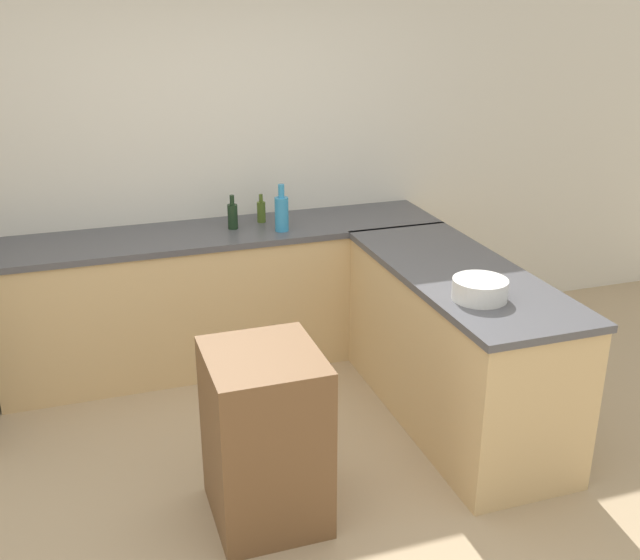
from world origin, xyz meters
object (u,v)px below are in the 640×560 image
olive_oil_bottle (261,211)px  wine_bottle_dark (233,215)px  island_table (265,437)px  mixing_bowl (480,289)px  dish_soap_bottle (282,213)px

olive_oil_bottle → wine_bottle_dark: size_ratio=0.85×
island_table → mixing_bowl: size_ratio=3.09×
mixing_bowl → dish_soap_bottle: (-0.63, 1.43, 0.07)m
dish_soap_bottle → island_table: bearing=-109.0°
mixing_bowl → wine_bottle_dark: 1.83m
olive_oil_bottle → wine_bottle_dark: wine_bottle_dark is taller
island_table → olive_oil_bottle: size_ratio=4.51×
mixing_bowl → wine_bottle_dark: wine_bottle_dark is taller
mixing_bowl → olive_oil_bottle: (-0.71, 1.67, 0.02)m
olive_oil_bottle → dish_soap_bottle: bearing=-71.5°
wine_bottle_dark → mixing_bowl: bearing=-59.6°
mixing_bowl → wine_bottle_dark: size_ratio=1.25×
island_table → dish_soap_bottle: bearing=71.0°
island_table → dish_soap_bottle: dish_soap_bottle is taller
island_table → wine_bottle_dark: size_ratio=3.85×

